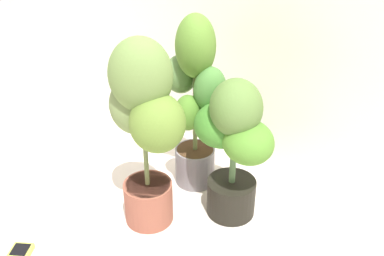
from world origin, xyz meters
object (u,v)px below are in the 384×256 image
object	(u,v)px
potted_plant_back_center	(195,97)
hygrometer_box	(21,252)
potted_plant_center	(145,121)
potted_plant_back_right	(233,140)

from	to	relation	value
potted_plant_back_center	hygrometer_box	distance (m)	0.95
potted_plant_center	potted_plant_back_center	bearing A→B (deg)	85.97
potted_plant_center	hygrometer_box	world-z (taller)	potted_plant_center
potted_plant_center	potted_plant_back_center	size ratio (longest dim) A/B	0.99
potted_plant_back_right	hygrometer_box	xyz separation A→B (m)	(-0.58, -0.66, -0.36)
potted_plant_back_right	potted_plant_back_center	bearing A→B (deg)	156.68
potted_plant_back_center	potted_plant_back_right	xyz separation A→B (m)	(0.25, -0.11, -0.09)
potted_plant_back_center	potted_plant_back_right	bearing A→B (deg)	-23.32
potted_plant_back_center	hygrometer_box	size ratio (longest dim) A/B	7.69
hygrometer_box	potted_plant_back_center	bearing A→B (deg)	130.23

